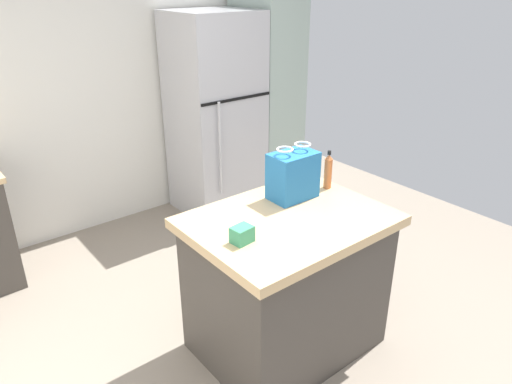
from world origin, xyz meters
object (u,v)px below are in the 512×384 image
object	(u,v)px
refrigerator	(216,116)
tall_cabinet	(267,87)
kitchen_island	(287,283)
bottle	(328,171)
shopping_bag	(293,175)
small_box	(242,235)

from	to	relation	value
refrigerator	tall_cabinet	distance (m)	0.67
kitchen_island	tall_cabinet	world-z (taller)	tall_cabinet
tall_cabinet	bottle	xyz separation A→B (m)	(-0.99, -1.79, -0.10)
shopping_bag	small_box	bearing A→B (deg)	-157.36
bottle	tall_cabinet	bearing A→B (deg)	61.00
tall_cabinet	small_box	bearing A→B (deg)	-132.69
kitchen_island	small_box	size ratio (longest dim) A/B	10.42
refrigerator	small_box	size ratio (longest dim) A/B	17.61
small_box	refrigerator	bearing A→B (deg)	59.06
kitchen_island	bottle	xyz separation A→B (m)	(0.47, 0.15, 0.57)
kitchen_island	refrigerator	size ratio (longest dim) A/B	0.59
kitchen_island	bottle	world-z (taller)	bottle
refrigerator	small_box	world-z (taller)	refrigerator
kitchen_island	small_box	distance (m)	0.63
tall_cabinet	refrigerator	bearing A→B (deg)	-179.98
kitchen_island	small_box	bearing A→B (deg)	-171.88
shopping_bag	tall_cabinet	bearing A→B (deg)	54.16
tall_cabinet	small_box	world-z (taller)	tall_cabinet
shopping_bag	bottle	bearing A→B (deg)	-6.96
small_box	bottle	world-z (taller)	bottle
kitchen_island	shopping_bag	distance (m)	0.66
tall_cabinet	shopping_bag	bearing A→B (deg)	-125.84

